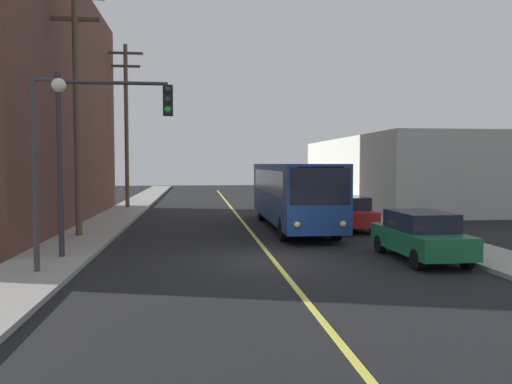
{
  "coord_description": "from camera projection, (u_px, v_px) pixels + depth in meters",
  "views": [
    {
      "loc": [
        -2.53,
        -16.5,
        3.19
      ],
      "look_at": [
        0.0,
        4.98,
        2.0
      ],
      "focal_mm": 35.6,
      "sensor_mm": 36.0,
      "label": 1
    }
  ],
  "objects": [
    {
      "name": "utility_pole_mid",
      "position": [
        126.0,
        119.0,
        35.47
      ],
      "size": [
        2.4,
        0.28,
        11.35
      ],
      "color": "brown",
      "rests_on": "sidewalk_left"
    },
    {
      "name": "parked_car_red",
      "position": [
        347.0,
        212.0,
        24.67
      ],
      "size": [
        1.85,
        4.41,
        1.62
      ],
      "color": "maroon",
      "rests_on": "ground"
    },
    {
      "name": "building_right_warehouse",
      "position": [
        413.0,
        172.0,
        39.97
      ],
      "size": [
        12.0,
        22.5,
        5.18
      ],
      "color": "#B2B2A8",
      "rests_on": "ground"
    },
    {
      "name": "street_lamp_left",
      "position": [
        42.0,
        144.0,
        14.24
      ],
      "size": [
        0.98,
        0.4,
        5.5
      ],
      "color": "#38383D",
      "rests_on": "sidewalk_left"
    },
    {
      "name": "city_bus",
      "position": [
        292.0,
        192.0,
        25.2
      ],
      "size": [
        2.66,
        12.18,
        3.2
      ],
      "color": "navy",
      "rests_on": "ground"
    },
    {
      "name": "sidewalk_left",
      "position": [
        104.0,
        225.0,
        25.9
      ],
      "size": [
        2.5,
        90.0,
        0.15
      ],
      "primitive_type": "cube",
      "color": "gray",
      "rests_on": "ground"
    },
    {
      "name": "ground_plane",
      "position": [
        274.0,
        260.0,
        16.83
      ],
      "size": [
        120.0,
        120.0,
        0.0
      ],
      "primitive_type": "plane",
      "color": "black"
    },
    {
      "name": "lane_stripe_center",
      "position": [
        237.0,
        215.0,
        31.7
      ],
      "size": [
        0.16,
        60.0,
        0.01
      ],
      "primitive_type": "cube",
      "color": "#D8CC4C",
      "rests_on": "ground"
    },
    {
      "name": "utility_pole_near",
      "position": [
        77.0,
        98.0,
        21.42
      ],
      "size": [
        2.4,
        0.28,
        10.63
      ],
      "color": "brown",
      "rests_on": "sidewalk_left"
    },
    {
      "name": "parked_car_white",
      "position": [
        309.0,
        201.0,
        32.5
      ],
      "size": [
        1.91,
        4.44,
        1.62
      ],
      "color": "silver",
      "rests_on": "ground"
    },
    {
      "name": "parked_car_green",
      "position": [
        420.0,
        235.0,
        16.8
      ],
      "size": [
        1.86,
        4.42,
        1.62
      ],
      "color": "#196038",
      "rests_on": "ground"
    },
    {
      "name": "sidewalk_right",
      "position": [
        377.0,
        221.0,
        27.59
      ],
      "size": [
        2.5,
        90.0,
        0.15
      ],
      "primitive_type": "cube",
      "color": "gray",
      "rests_on": "ground"
    },
    {
      "name": "traffic_signal_left_corner",
      "position": [
        108.0,
        130.0,
        16.64
      ],
      "size": [
        3.75,
        0.48,
        6.0
      ],
      "color": "#2D2D33",
      "rests_on": "sidewalk_left"
    }
  ]
}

